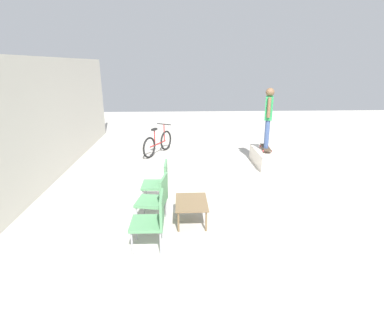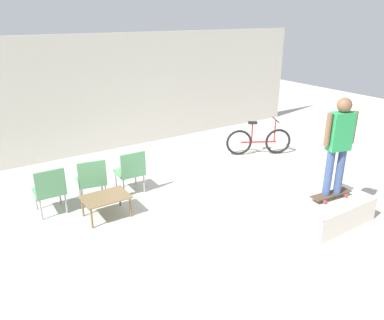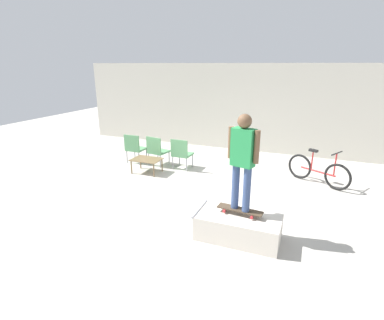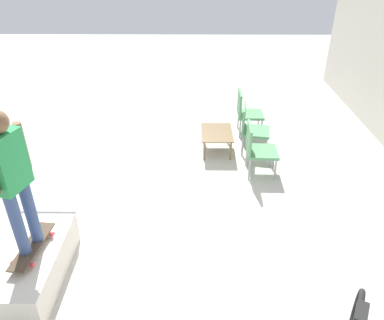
{
  "view_description": "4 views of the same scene",
  "coord_description": "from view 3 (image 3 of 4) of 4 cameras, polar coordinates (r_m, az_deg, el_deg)",
  "views": [
    {
      "loc": [
        -6.71,
        1.2,
        2.83
      ],
      "look_at": [
        -0.31,
        0.92,
        0.77
      ],
      "focal_mm": 28.0,
      "sensor_mm": 36.0,
      "label": 1
    },
    {
      "loc": [
        -3.66,
        -4.85,
        3.45
      ],
      "look_at": [
        0.11,
        0.9,
        0.74
      ],
      "focal_mm": 35.0,
      "sensor_mm": 36.0,
      "label": 2
    },
    {
      "loc": [
        2.54,
        -6.0,
        2.97
      ],
      "look_at": [
        -0.11,
        0.53,
        0.7
      ],
      "focal_mm": 28.0,
      "sensor_mm": 36.0,
      "label": 3
    },
    {
      "loc": [
        4.73,
        0.57,
        3.58
      ],
      "look_at": [
        -0.1,
        0.53,
        0.72
      ],
      "focal_mm": 35.0,
      "sensor_mm": 36.0,
      "label": 4
    }
  ],
  "objects": [
    {
      "name": "house_wall_back",
      "position": [
        10.78,
        8.36,
        9.83
      ],
      "size": [
        12.0,
        0.06,
        3.0
      ],
      "color": "beige",
      "rests_on": "ground_plane"
    },
    {
      "name": "ground_plane",
      "position": [
        7.16,
        -0.77,
        -6.65
      ],
      "size": [
        24.0,
        24.0,
        0.0
      ],
      "primitive_type": "plane",
      "color": "#B7B2A8"
    },
    {
      "name": "coffee_table",
      "position": [
        8.57,
        -8.64,
        -0.11
      ],
      "size": [
        0.82,
        0.59,
        0.4
      ],
      "color": "brown",
      "rests_on": "ground_plane"
    },
    {
      "name": "bicycle",
      "position": [
        8.32,
        22.85,
        -1.88
      ],
      "size": [
        1.53,
        0.86,
        0.93
      ],
      "rotation": [
        0.0,
        0.0,
        -0.49
      ],
      "color": "black",
      "rests_on": "ground_plane"
    },
    {
      "name": "patio_chair_right",
      "position": [
        8.72,
        -2.05,
        1.45
      ],
      "size": [
        0.53,
        0.53,
        0.91
      ],
      "rotation": [
        0.0,
        0.0,
        3.11
      ],
      "color": "#99999E",
      "rests_on": "ground_plane"
    },
    {
      "name": "skateboard_on_ramp",
      "position": [
        5.39,
        9.1,
        -9.35
      ],
      "size": [
        0.82,
        0.31,
        0.07
      ],
      "rotation": [
        0.0,
        0.0,
        -0.09
      ],
      "color": "#473828",
      "rests_on": "skate_ramp_box"
    },
    {
      "name": "patio_chair_left",
      "position": [
        9.46,
        -10.87,
        2.45
      ],
      "size": [
        0.53,
        0.53,
        0.91
      ],
      "rotation": [
        0.0,
        0.0,
        3.13
      ],
      "color": "#99999E",
      "rests_on": "ground_plane"
    },
    {
      "name": "patio_chair_center",
      "position": [
        9.07,
        -6.71,
        1.99
      ],
      "size": [
        0.6,
        0.6,
        0.91
      ],
      "rotation": [
        0.0,
        0.0,
        2.97
      ],
      "color": "#99999E",
      "rests_on": "ground_plane"
    },
    {
      "name": "skate_ramp_box",
      "position": [
        5.47,
        8.74,
        -12.52
      ],
      "size": [
        1.48,
        0.72,
        0.47
      ],
      "color": "silver",
      "rests_on": "ground_plane"
    },
    {
      "name": "person_skater",
      "position": [
        5.02,
        9.65,
        0.83
      ],
      "size": [
        0.55,
        0.3,
        1.67
      ],
      "rotation": [
        0.0,
        0.0,
        -0.28
      ],
      "color": "#384C7A",
      "rests_on": "skateboard_on_ramp"
    }
  ]
}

